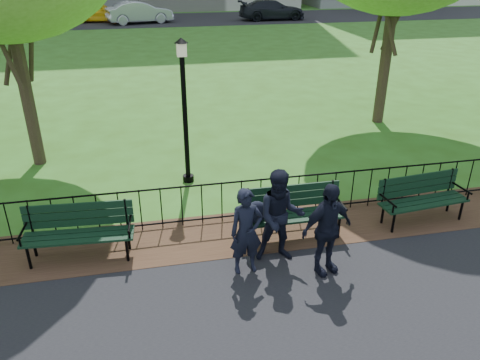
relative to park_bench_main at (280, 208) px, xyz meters
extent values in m
plane|color=#305A17|center=(-0.37, -1.17, -0.66)|extent=(120.00, 120.00, 0.00)
cube|color=#311F14|center=(-0.37, 0.33, -0.65)|extent=(60.00, 1.60, 0.01)
cube|color=black|center=(-0.37, 33.83, -0.65)|extent=(70.00, 9.00, 0.01)
cylinder|color=black|center=(-0.37, 0.83, 0.22)|extent=(24.00, 0.04, 0.04)
cylinder|color=black|center=(-0.37, 0.83, -0.54)|extent=(24.00, 0.04, 0.04)
cylinder|color=black|center=(-0.37, 0.83, -0.21)|extent=(0.02, 0.02, 0.90)
cube|color=black|center=(0.27, -0.04, -0.18)|extent=(1.93, 0.52, 0.04)
cube|color=black|center=(0.27, 0.24, 0.19)|extent=(1.93, 0.04, 0.48)
cylinder|color=black|center=(-0.57, -0.23, -0.42)|extent=(0.05, 0.05, 0.48)
cylinder|color=black|center=(1.10, -0.23, -0.42)|extent=(0.05, 0.05, 0.48)
cylinder|color=black|center=(-0.57, 0.16, -0.42)|extent=(0.05, 0.05, 0.48)
cylinder|color=black|center=(1.10, 0.16, -0.42)|extent=(0.05, 0.05, 0.48)
cylinder|color=black|center=(-0.64, -0.04, 0.02)|extent=(0.04, 0.60, 0.04)
cylinder|color=black|center=(1.18, -0.04, 0.02)|extent=(0.04, 0.60, 0.04)
ellipsoid|color=black|center=(-0.49, -0.15, 0.06)|extent=(0.39, 0.28, 0.43)
cube|color=black|center=(-3.65, 0.08, -0.18)|extent=(1.94, 0.63, 0.04)
cube|color=black|center=(-3.63, 0.35, 0.18)|extent=(1.91, 0.16, 0.48)
cylinder|color=black|center=(-4.49, -0.06, -0.42)|extent=(0.05, 0.05, 0.48)
cylinder|color=black|center=(-2.84, -0.17, -0.42)|extent=(0.05, 0.05, 0.48)
cylinder|color=black|center=(-4.47, 0.32, -0.42)|extent=(0.05, 0.05, 0.48)
cylinder|color=black|center=(-2.81, 0.21, -0.42)|extent=(0.05, 0.05, 0.48)
cylinder|color=black|center=(-4.55, 0.13, 0.01)|extent=(0.08, 0.60, 0.04)
cylinder|color=black|center=(-2.75, 0.02, 0.01)|extent=(0.08, 0.60, 0.04)
cube|color=black|center=(3.00, 0.00, -0.20)|extent=(1.88, 0.67, 0.04)
cube|color=black|center=(2.97, 0.26, 0.15)|extent=(1.84, 0.22, 0.46)
cylinder|color=black|center=(2.22, -0.26, -0.43)|extent=(0.05, 0.05, 0.46)
cylinder|color=black|center=(3.81, -0.10, -0.43)|extent=(0.05, 0.05, 0.46)
cylinder|color=black|center=(2.18, 0.10, -0.43)|extent=(0.05, 0.05, 0.46)
cylinder|color=black|center=(3.77, 0.26, -0.43)|extent=(0.05, 0.05, 0.46)
cylinder|color=black|center=(2.13, -0.09, -0.01)|extent=(0.10, 0.57, 0.04)
cylinder|color=black|center=(3.86, 0.09, -0.01)|extent=(0.10, 0.57, 0.04)
cylinder|color=black|center=(-1.44, 2.88, -0.58)|extent=(0.26, 0.26, 0.15)
cylinder|color=black|center=(-1.44, 2.88, 0.85)|extent=(0.11, 0.11, 3.02)
cube|color=beige|center=(-1.44, 2.88, 2.45)|extent=(0.21, 0.21, 0.28)
cone|color=black|center=(-1.44, 2.88, 2.64)|extent=(0.30, 0.30, 0.11)
cylinder|color=#2D2116|center=(-5.12, 4.77, 1.02)|extent=(0.31, 0.31, 3.36)
cylinder|color=#2D2116|center=(5.10, 6.07, 1.14)|extent=(0.34, 0.34, 3.59)
imported|color=black|center=(-0.84, -0.85, 0.12)|extent=(0.59, 0.41, 1.54)
imported|color=black|center=(-0.19, -0.63, 0.21)|extent=(0.89, 0.55, 1.72)
imported|color=black|center=(0.46, -1.14, 0.18)|extent=(1.04, 0.65, 1.65)
imported|color=yellow|center=(-5.32, 33.48, 0.11)|extent=(4.67, 2.43, 1.52)
imported|color=#AFB2B7|center=(-2.09, 31.99, 0.19)|extent=(5.33, 2.90, 1.67)
imported|color=black|center=(8.63, 31.98, 0.14)|extent=(5.45, 2.29, 1.57)
camera|label=1|loc=(-2.30, -7.29, 4.28)|focal=35.00mm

